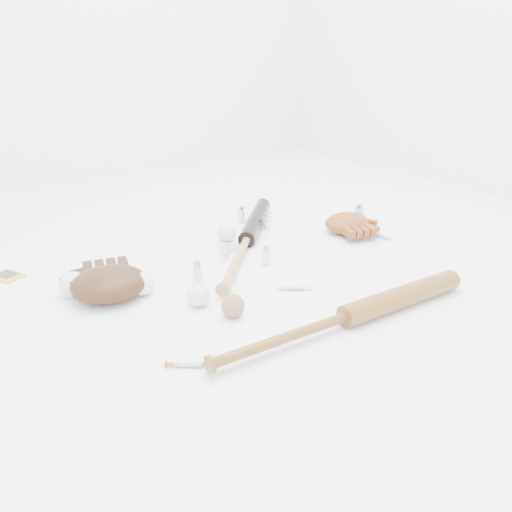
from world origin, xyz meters
TOP-DOWN VIEW (x-y plane):
  - bat_dark at (0.10, 0.18)m, footprint 0.69×0.67m
  - bat_wood at (-0.02, -0.45)m, footprint 0.90×0.15m
  - glove_dark at (-0.48, 0.10)m, footprint 0.34×0.34m
  - glove_tan at (0.52, 0.06)m, footprint 0.29×0.29m
  - trading_card at (-0.70, 0.45)m, footprint 0.11×0.12m
  - pedestal at (0.02, 0.20)m, footprint 0.09×0.09m
  - baseball_on_pedestal at (0.02, 0.20)m, footprint 0.07×0.07m
  - baseball_left at (-0.39, 0.06)m, footprint 0.08×0.08m
  - baseball_upper at (-0.56, 0.18)m, footprint 0.08×0.08m
  - baseball_mid at (-0.29, -0.10)m, footprint 0.07×0.07m
  - baseball_aged at (-0.24, -0.22)m, footprint 0.07×0.07m
  - syringe_0 at (-0.46, -0.35)m, footprint 0.12×0.10m
  - syringe_1 at (0.00, -0.19)m, footprint 0.13×0.10m
  - syringe_2 at (-0.01, 0.17)m, footprint 0.13×0.15m
  - syringe_3 at (0.59, -0.07)m, footprint 0.05×0.15m
  - vial_0 at (0.28, 0.29)m, footprint 0.03×0.03m
  - vial_1 at (0.24, 0.42)m, footprint 0.03×0.03m
  - vial_2 at (0.05, 0.01)m, footprint 0.03×0.03m
  - vial_3 at (0.63, 0.10)m, footprint 0.04×0.04m
  - vial_4 at (-0.21, 0.04)m, footprint 0.03×0.03m

SIDE VIEW (x-z plane):
  - trading_card at x=-0.70m, z-range 0.00..0.01m
  - syringe_0 at x=-0.46m, z-range 0.00..0.02m
  - syringe_1 at x=0.00m, z-range 0.00..0.02m
  - syringe_3 at x=0.59m, z-range 0.00..0.02m
  - syringe_2 at x=-0.01m, z-range 0.00..0.02m
  - pedestal at x=0.02m, z-range 0.00..0.04m
  - bat_dark at x=0.10m, z-range 0.00..0.07m
  - bat_wood at x=-0.02m, z-range 0.00..0.07m
  - vial_0 at x=0.28m, z-range 0.00..0.07m
  - baseball_aged at x=-0.24m, z-range 0.00..0.07m
  - baseball_mid at x=-0.29m, z-range 0.00..0.07m
  - vial_2 at x=0.05m, z-range 0.00..0.07m
  - vial_4 at x=-0.21m, z-range 0.00..0.07m
  - vial_1 at x=0.24m, z-range 0.00..0.07m
  - baseball_left at x=-0.39m, z-range 0.00..0.08m
  - baseball_upper at x=-0.56m, z-range 0.00..0.08m
  - glove_tan at x=0.52m, z-range 0.00..0.08m
  - vial_3 at x=0.63m, z-range 0.00..0.09m
  - glove_dark at x=-0.48m, z-range 0.00..0.10m
  - baseball_on_pedestal at x=0.02m, z-range 0.04..0.11m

